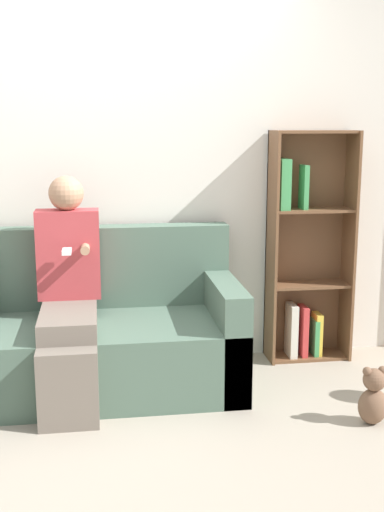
{
  "coord_description": "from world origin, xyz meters",
  "views": [
    {
      "loc": [
        0.01,
        -3.1,
        1.53
      ],
      "look_at": [
        0.55,
        0.55,
        0.76
      ],
      "focal_mm": 45.0,
      "sensor_mm": 36.0,
      "label": 1
    }
  ],
  "objects_px": {
    "couch": "(55,340)",
    "adult_seated": "(68,289)",
    "teddy_bear": "(373,397)",
    "bookshelf": "(306,254)"
  },
  "relations": [
    {
      "from": "adult_seated",
      "to": "couch",
      "type": "bearing_deg",
      "value": 131.39
    },
    {
      "from": "couch",
      "to": "teddy_bear",
      "type": "bearing_deg",
      "value": -23.15
    },
    {
      "from": "bookshelf",
      "to": "couch",
      "type": "bearing_deg",
      "value": -168.97
    },
    {
      "from": "adult_seated",
      "to": "teddy_bear",
      "type": "bearing_deg",
      "value": -21.15
    },
    {
      "from": "adult_seated",
      "to": "bookshelf",
      "type": "height_order",
      "value": "bookshelf"
    },
    {
      "from": "couch",
      "to": "adult_seated",
      "type": "height_order",
      "value": "adult_seated"
    },
    {
      "from": "couch",
      "to": "adult_seated",
      "type": "distance_m",
      "value": 0.36
    },
    {
      "from": "couch",
      "to": "teddy_bear",
      "type": "relative_size",
      "value": 6.8
    },
    {
      "from": "bookshelf",
      "to": "adult_seated",
      "type": "bearing_deg",
      "value": -164.68
    },
    {
      "from": "couch",
      "to": "adult_seated",
      "type": "bearing_deg",
      "value": -48.61
    }
  ]
}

